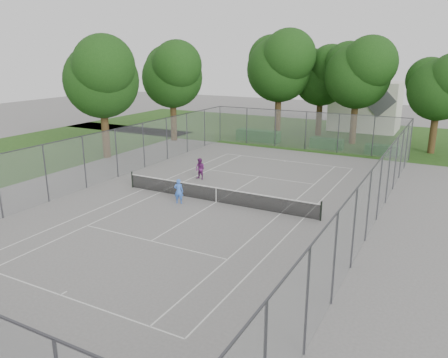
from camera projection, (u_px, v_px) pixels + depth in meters
The scene contains 17 objects.
ground at pixel (216, 202), 26.23m from camera, with size 120.00×120.00×0.00m, color slate.
grass_far at pixel (330, 134), 48.27m from camera, with size 60.00×20.00×0.00m, color #214213.
court_markings at pixel (216, 202), 26.23m from camera, with size 11.03×23.83×0.01m.
tennis_net at pixel (216, 194), 26.09m from camera, with size 12.87×0.10×1.10m.
perimeter_fence at pixel (216, 173), 25.73m from camera, with size 18.08×34.08×3.52m.
tree_far_left at pixel (280, 64), 44.49m from camera, with size 7.68×7.01×11.03m.
tree_far_midleft at pixel (322, 74), 45.81m from camera, with size 6.64×6.07×9.55m.
tree_far_midright at pixel (359, 70), 41.25m from camera, with size 7.13×6.51×10.25m.
tree_far_right at pixel (441, 85), 37.43m from camera, with size 6.08×5.55×8.74m.
tree_side_back at pixel (172, 72), 43.00m from camera, with size 6.89×6.29×9.90m.
tree_side_front at pixel (101, 74), 35.55m from camera, with size 7.05×6.43×10.13m.
hedge_left at pixel (258, 136), 44.37m from camera, with size 4.43×1.33×1.11m, color #17481A.
hedge_mid at pixel (327, 143), 40.87m from camera, with size 3.06×0.87×0.96m, color #17481A.
hedge_right at pixel (382, 150), 38.46m from camera, with size 2.85×1.04×0.85m, color #17481A.
house at pixel (366, 98), 50.06m from camera, with size 7.38×5.72×9.18m.
girl_player at pixel (179, 191), 25.85m from camera, with size 0.55×0.36×1.51m, color blue.
woman_player at pixel (200, 169), 30.80m from camera, with size 0.74×0.58×1.52m, color #612060.
Camera 1 is at (12.10, -21.67, 8.63)m, focal length 35.00 mm.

